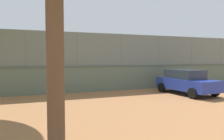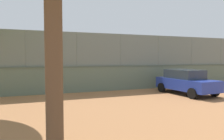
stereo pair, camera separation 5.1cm
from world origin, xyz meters
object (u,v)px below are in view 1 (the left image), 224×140
object	(u,v)px
parked_car_blue	(186,81)
sports_ball	(87,88)
player_baseline_waiting	(79,77)
player_crossing_court	(107,71)

from	to	relation	value
parked_car_blue	sports_ball	bearing A→B (deg)	-40.09
player_baseline_waiting	parked_car_blue	distance (m)	7.76
player_crossing_court	parked_car_blue	xyz separation A→B (m)	(-1.40, 10.22, -0.16)
player_crossing_court	parked_car_blue	bearing A→B (deg)	97.77
player_baseline_waiting	sports_ball	bearing A→B (deg)	116.05
player_baseline_waiting	sports_ball	size ratio (longest dim) A/B	6.54
player_crossing_court	sports_ball	world-z (taller)	player_crossing_court
player_crossing_court	sports_ball	bearing A→B (deg)	56.35
player_baseline_waiting	player_crossing_court	distance (m)	6.53
player_crossing_court	parked_car_blue	size ratio (longest dim) A/B	0.40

